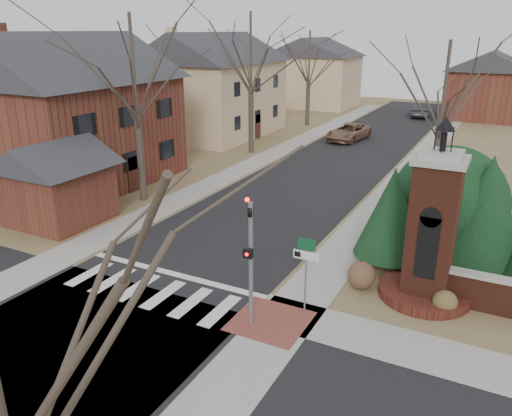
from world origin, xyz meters
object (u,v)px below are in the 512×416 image
Objects in this scene: traffic_signal_pole at (250,252)px; pickup_truck at (349,132)px; brick_gate_monument at (431,241)px; distant_car at (420,109)px; sign_post at (306,261)px.

pickup_truck is (-5.90, 29.26, -1.87)m from traffic_signal_pole.
brick_gate_monument is 1.34× the size of distant_car.
distant_car is at bearing 95.24° from sign_post.
pickup_truck is 16.01m from distant_car.
sign_post is 43.73m from distant_car.
traffic_signal_pole is 29.91m from pickup_truck.
distant_car is (3.20, 15.68, 0.08)m from pickup_truck.
brick_gate_monument reaches higher than distant_car.
brick_gate_monument is at bearing 43.24° from traffic_signal_pole.
sign_post is at bearing 85.54° from distant_car.
brick_gate_monument is 1.26× the size of pickup_truck.
brick_gate_monument reaches higher than sign_post.
sign_post is (1.29, 1.41, -0.64)m from traffic_signal_pole.
pickup_truck is at bearing 101.40° from traffic_signal_pole.
sign_post is at bearing -138.58° from brick_gate_monument.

